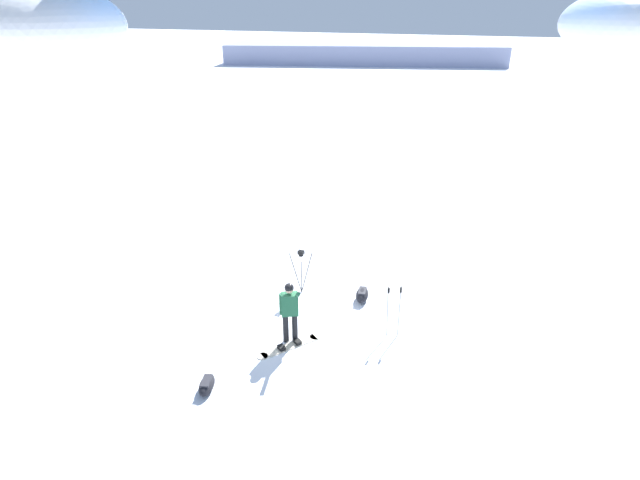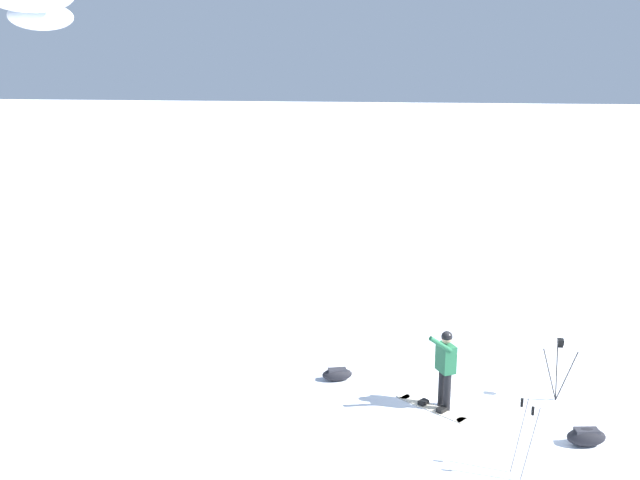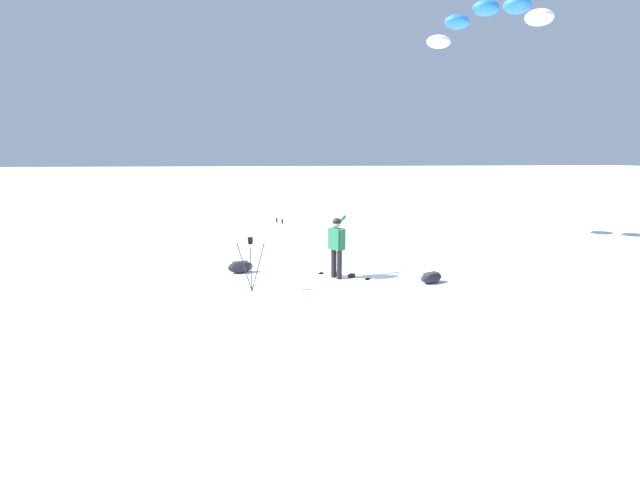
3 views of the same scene
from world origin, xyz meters
TOP-DOWN VIEW (x-y plane):
  - ground_plane at (0.00, 0.00)m, footprint 300.00×300.00m
  - snowboarder at (-0.65, -0.27)m, footprint 0.56×0.68m
  - snowboard at (-0.87, -0.35)m, footprint 1.47×1.06m
  - gear_bag_large at (-2.94, 0.55)m, footprint 0.72×0.51m
  - camera_tripod at (1.56, 0.53)m, footprint 0.68×0.59m
  - gear_bag_small at (1.87, -1.20)m, footprint 0.75×0.48m
  - ski_poles at (0.70, -2.43)m, footprint 0.40×0.37m

SIDE VIEW (x-z plane):
  - ground_plane at x=0.00m, z-range 0.00..0.00m
  - snowboard at x=-0.87m, z-range -0.02..0.08m
  - gear_bag_large at x=-2.94m, z-range 0.01..0.28m
  - gear_bag_small at x=1.87m, z-range 0.01..0.34m
  - ski_poles at x=0.70m, z-range 0.20..1.51m
  - camera_tripod at x=1.56m, z-range 0.28..1.60m
  - snowboarder at x=-0.65m, z-range 0.16..1.79m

